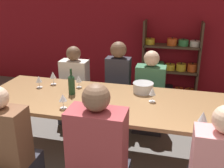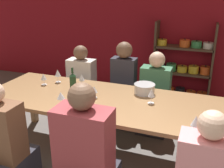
{
  "view_description": "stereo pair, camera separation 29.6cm",
  "coord_description": "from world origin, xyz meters",
  "px_view_note": "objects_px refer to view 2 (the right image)",
  "views": [
    {
      "loc": [
        0.49,
        -1.14,
        1.94
      ],
      "look_at": [
        -0.19,
        1.55,
        0.9
      ],
      "focal_mm": 42.0,
      "sensor_mm": 36.0,
      "label": 1
    },
    {
      "loc": [
        0.77,
        -1.05,
        1.94
      ],
      "look_at": [
        -0.19,
        1.55,
        0.9
      ],
      "focal_mm": 42.0,
      "sensor_mm": 36.0,
      "label": 2
    }
  ],
  "objects_px": {
    "wine_glass_red_c": "(58,73)",
    "wine_glass_red_e": "(94,90)",
    "wine_glass_red_a": "(151,93)",
    "person_far_a": "(123,94)",
    "shelf_unit": "(183,68)",
    "wine_glass_red_b": "(61,96)",
    "person_far_c": "(154,102)",
    "wine_glass_empty_a": "(82,78)",
    "person_far_b": "(82,92)",
    "mixing_bowl": "(144,88)",
    "wine_bottle_green": "(73,83)",
    "person_near_a": "(4,156)",
    "wine_glass_red_d": "(196,122)",
    "wine_glass_red_f": "(44,77)",
    "dining_table": "(109,105)"
  },
  "relations": [
    {
      "from": "wine_glass_empty_a",
      "to": "wine_glass_red_f",
      "type": "distance_m",
      "value": 0.5
    },
    {
      "from": "person_far_b",
      "to": "dining_table",
      "type": "bearing_deg",
      "value": 132.55
    },
    {
      "from": "wine_bottle_green",
      "to": "dining_table",
      "type": "bearing_deg",
      "value": -5.66
    },
    {
      "from": "person_far_a",
      "to": "wine_glass_red_c",
      "type": "bearing_deg",
      "value": 36.82
    },
    {
      "from": "wine_glass_red_c",
      "to": "wine_glass_red_e",
      "type": "relative_size",
      "value": 1.27
    },
    {
      "from": "wine_glass_red_b",
      "to": "wine_glass_red_f",
      "type": "relative_size",
      "value": 1.05
    },
    {
      "from": "wine_glass_red_d",
      "to": "wine_glass_red_e",
      "type": "distance_m",
      "value": 1.21
    },
    {
      "from": "mixing_bowl",
      "to": "wine_glass_red_e",
      "type": "distance_m",
      "value": 0.6
    },
    {
      "from": "wine_glass_red_c",
      "to": "person_far_b",
      "type": "distance_m",
      "value": 0.7
    },
    {
      "from": "person_near_a",
      "to": "person_far_c",
      "type": "height_order",
      "value": "person_near_a"
    },
    {
      "from": "shelf_unit",
      "to": "wine_bottle_green",
      "type": "relative_size",
      "value": 4.47
    },
    {
      "from": "mixing_bowl",
      "to": "wine_bottle_green",
      "type": "distance_m",
      "value": 0.85
    },
    {
      "from": "wine_bottle_green",
      "to": "wine_glass_red_d",
      "type": "relative_size",
      "value": 1.69
    },
    {
      "from": "wine_glass_red_f",
      "to": "person_far_a",
      "type": "bearing_deg",
      "value": 39.27
    },
    {
      "from": "wine_glass_red_d",
      "to": "mixing_bowl",
      "type": "bearing_deg",
      "value": 129.15
    },
    {
      "from": "person_far_b",
      "to": "wine_glass_red_b",
      "type": "bearing_deg",
      "value": 106.49
    },
    {
      "from": "wine_glass_red_d",
      "to": "wine_glass_red_e",
      "type": "bearing_deg",
      "value": 158.67
    },
    {
      "from": "person_far_a",
      "to": "wine_glass_red_f",
      "type": "bearing_deg",
      "value": 39.27
    },
    {
      "from": "wine_bottle_green",
      "to": "person_near_a",
      "type": "bearing_deg",
      "value": -106.15
    },
    {
      "from": "wine_glass_red_c",
      "to": "wine_glass_empty_a",
      "type": "bearing_deg",
      "value": -3.66
    },
    {
      "from": "wine_glass_red_b",
      "to": "wine_glass_red_d",
      "type": "bearing_deg",
      "value": -4.98
    },
    {
      "from": "mixing_bowl",
      "to": "person_near_a",
      "type": "xyz_separation_m",
      "value": [
        -1.07,
        -1.2,
        -0.4
      ]
    },
    {
      "from": "person_far_a",
      "to": "shelf_unit",
      "type": "bearing_deg",
      "value": -117.76
    },
    {
      "from": "wine_glass_red_c",
      "to": "wine_glass_empty_a",
      "type": "xyz_separation_m",
      "value": [
        0.36,
        -0.02,
        -0.01
      ]
    },
    {
      "from": "wine_glass_red_c",
      "to": "wine_glass_red_f",
      "type": "bearing_deg",
      "value": -128.79
    },
    {
      "from": "wine_glass_red_c",
      "to": "wine_glass_red_b",
      "type": "bearing_deg",
      "value": -56.28
    },
    {
      "from": "person_far_c",
      "to": "wine_glass_red_c",
      "type": "bearing_deg",
      "value": 24.25
    },
    {
      "from": "wine_glass_red_b",
      "to": "person_far_c",
      "type": "height_order",
      "value": "person_far_c"
    },
    {
      "from": "wine_glass_red_a",
      "to": "wine_glass_red_c",
      "type": "distance_m",
      "value": 1.32
    },
    {
      "from": "wine_glass_red_e",
      "to": "person_far_a",
      "type": "height_order",
      "value": "person_far_a"
    },
    {
      "from": "person_far_c",
      "to": "wine_glass_red_a",
      "type": "bearing_deg",
      "value": 97.47
    },
    {
      "from": "wine_glass_empty_a",
      "to": "person_far_b",
      "type": "xyz_separation_m",
      "value": [
        -0.28,
        0.54,
        -0.45
      ]
    },
    {
      "from": "wine_bottle_green",
      "to": "shelf_unit",
      "type": "bearing_deg",
      "value": 63.27
    },
    {
      "from": "wine_glass_red_d",
      "to": "wine_glass_red_e",
      "type": "xyz_separation_m",
      "value": [
        -1.12,
        0.44,
        -0.03
      ]
    },
    {
      "from": "wine_glass_red_f",
      "to": "person_near_a",
      "type": "relative_size",
      "value": 0.13
    },
    {
      "from": "wine_glass_red_f",
      "to": "person_far_b",
      "type": "distance_m",
      "value": 0.82
    },
    {
      "from": "dining_table",
      "to": "person_far_b",
      "type": "xyz_separation_m",
      "value": [
        -0.75,
        0.82,
        -0.26
      ]
    },
    {
      "from": "shelf_unit",
      "to": "person_far_a",
      "type": "relative_size",
      "value": 1.11
    },
    {
      "from": "shelf_unit",
      "to": "person_far_c",
      "type": "distance_m",
      "value": 1.37
    },
    {
      "from": "wine_bottle_green",
      "to": "wine_glass_red_d",
      "type": "bearing_deg",
      "value": -19.23
    },
    {
      "from": "shelf_unit",
      "to": "person_far_c",
      "type": "bearing_deg",
      "value": -100.13
    },
    {
      "from": "mixing_bowl",
      "to": "person_far_a",
      "type": "xyz_separation_m",
      "value": [
        -0.43,
        0.53,
        -0.34
      ]
    },
    {
      "from": "wine_glass_empty_a",
      "to": "wine_glass_red_e",
      "type": "relative_size",
      "value": 1.16
    },
    {
      "from": "person_far_a",
      "to": "wine_glass_red_b",
      "type": "bearing_deg",
      "value": 75.1
    },
    {
      "from": "shelf_unit",
      "to": "wine_glass_red_a",
      "type": "height_order",
      "value": "shelf_unit"
    },
    {
      "from": "dining_table",
      "to": "person_far_b",
      "type": "height_order",
      "value": "person_far_b"
    },
    {
      "from": "person_far_a",
      "to": "wine_glass_empty_a",
      "type": "bearing_deg",
      "value": 56.86
    },
    {
      "from": "person_near_a",
      "to": "wine_glass_red_a",
      "type": "bearing_deg",
      "value": 38.32
    },
    {
      "from": "dining_table",
      "to": "wine_glass_red_d",
      "type": "xyz_separation_m",
      "value": [
        0.95,
        -0.45,
        0.2
      ]
    },
    {
      "from": "wine_glass_red_f",
      "to": "person_far_c",
      "type": "distance_m",
      "value": 1.54
    }
  ]
}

